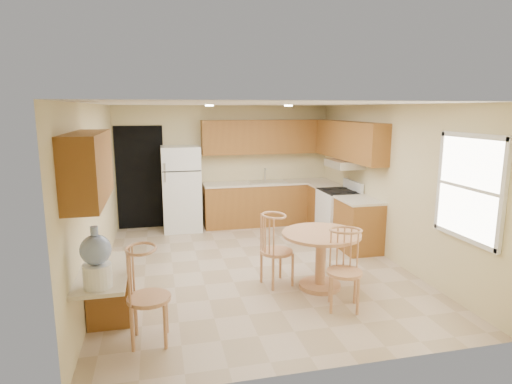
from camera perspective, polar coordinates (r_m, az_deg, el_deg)
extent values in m
plane|color=tan|center=(6.78, -0.27, -9.98)|extent=(5.50, 5.50, 0.00)
cube|color=white|center=(6.32, -0.29, 11.67)|extent=(4.50, 5.50, 0.02)
cube|color=beige|center=(9.10, -4.14, 3.56)|extent=(4.50, 0.02, 2.50)
cube|color=beige|center=(3.88, 8.86, -6.84)|extent=(4.50, 0.02, 2.50)
cube|color=beige|center=(6.33, -20.54, -0.42)|extent=(0.02, 5.50, 2.50)
cube|color=beige|center=(7.26, 17.30, 1.18)|extent=(0.02, 5.50, 2.50)
cube|color=black|center=(9.01, -15.17, 1.85)|extent=(0.90, 0.02, 2.10)
cube|color=#975F26|center=(9.13, 1.66, -1.58)|extent=(2.75, 0.60, 0.87)
cube|color=beige|center=(9.04, 1.67, 1.23)|extent=(2.75, 0.63, 0.04)
cube|color=#975F26|center=(8.92, 9.33, -2.03)|extent=(0.60, 0.59, 0.87)
cube|color=beige|center=(8.83, 9.43, 0.85)|extent=(0.63, 0.59, 0.04)
cube|color=#975F26|center=(7.64, 13.49, -4.42)|extent=(0.60, 0.80, 0.87)
cube|color=beige|center=(7.53, 13.64, -1.08)|extent=(0.63, 0.80, 0.04)
cube|color=#975F26|center=(9.06, 1.49, 7.37)|extent=(2.75, 0.33, 0.70)
cube|color=#975F26|center=(8.18, 12.25, 6.72)|extent=(0.33, 2.42, 0.70)
cube|color=#975F26|center=(4.65, -21.45, 3.09)|extent=(0.33, 1.40, 0.70)
cube|color=silver|center=(9.03, 1.52, 1.36)|extent=(0.78, 0.44, 0.01)
cube|color=silver|center=(8.16, 11.68, 3.70)|extent=(0.50, 0.76, 0.14)
cube|color=#975F26|center=(5.30, -18.93, -12.58)|extent=(0.48, 0.42, 0.72)
cube|color=beige|center=(4.81, -19.66, -10.10)|extent=(0.50, 1.20, 0.04)
cube|color=white|center=(5.72, 26.60, 0.49)|extent=(0.05, 1.00, 1.20)
cube|color=white|center=(5.65, 27.06, 6.68)|extent=(0.05, 1.10, 0.06)
cube|color=white|center=(5.85, 26.00, -5.50)|extent=(0.05, 1.10, 0.06)
cube|color=white|center=(5.32, 30.11, -0.54)|extent=(0.05, 0.06, 1.28)
cube|color=white|center=(6.12, 23.39, 1.38)|extent=(0.05, 0.06, 1.28)
cylinder|color=white|center=(7.42, -6.24, 11.40)|extent=(0.14, 0.14, 0.02)
cylinder|color=white|center=(7.72, 4.34, 11.42)|extent=(0.14, 0.14, 0.02)
cube|color=white|center=(8.72, -9.92, 0.45)|extent=(0.75, 0.70, 1.70)
cube|color=black|center=(8.31, -9.86, 2.73)|extent=(0.74, 0.01, 0.02)
cube|color=silver|center=(8.30, -12.01, 1.94)|extent=(0.03, 0.03, 0.18)
cube|color=silver|center=(8.27, -12.07, 3.31)|extent=(0.03, 0.03, 0.14)
cube|color=white|center=(8.30, 10.91, -2.96)|extent=(0.65, 0.76, 0.90)
cube|color=black|center=(8.21, 11.03, 0.12)|extent=(0.64, 0.75, 0.02)
cube|color=white|center=(8.31, 12.82, 0.85)|extent=(0.06, 0.76, 0.18)
cylinder|color=tan|center=(6.11, 8.50, -12.20)|extent=(0.57, 0.57, 0.06)
cylinder|color=tan|center=(5.98, 8.60, -9.09)|extent=(0.14, 0.14, 0.71)
cylinder|color=tan|center=(5.86, 8.71, -5.56)|extent=(1.07, 1.07, 0.04)
cylinder|color=tan|center=(6.01, 2.80, -7.96)|extent=(0.45, 0.45, 0.04)
cylinder|color=tan|center=(6.19, 0.94, -9.70)|extent=(0.04, 0.04, 0.48)
cylinder|color=tan|center=(6.27, 3.80, -9.44)|extent=(0.04, 0.04, 0.48)
cylinder|color=tan|center=(5.91, 1.70, -10.76)|extent=(0.04, 0.04, 0.48)
cylinder|color=tan|center=(5.99, 4.69, -10.47)|extent=(0.04, 0.04, 0.48)
cylinder|color=tan|center=(5.42, 11.70, -10.45)|extent=(0.44, 0.44, 0.04)
cylinder|color=tan|center=(5.58, 9.43, -12.31)|extent=(0.04, 0.04, 0.47)
cylinder|color=tan|center=(5.70, 12.39, -11.91)|extent=(0.04, 0.04, 0.47)
cylinder|color=tan|center=(5.32, 10.74, -13.58)|extent=(0.04, 0.04, 0.47)
cylinder|color=tan|center=(5.44, 13.83, -13.11)|extent=(0.04, 0.04, 0.47)
cylinder|color=tan|center=(4.72, -14.09, -13.59)|extent=(0.46, 0.46, 0.04)
cylinder|color=tan|center=(4.98, -15.88, -15.45)|extent=(0.04, 0.04, 0.49)
cylinder|color=tan|center=(4.97, -11.98, -15.31)|extent=(0.04, 0.04, 0.49)
cylinder|color=tan|center=(4.69, -16.06, -17.21)|extent=(0.04, 0.04, 0.49)
cylinder|color=tan|center=(4.68, -11.88, -17.06)|extent=(0.04, 0.04, 0.49)
cylinder|color=white|center=(4.38, -20.37, -10.41)|extent=(0.27, 0.27, 0.23)
sphere|color=#7F95C4|center=(4.29, -20.60, -7.22)|extent=(0.29, 0.29, 0.29)
cylinder|color=#7F95C4|center=(4.24, -20.77, -4.85)|extent=(0.07, 0.07, 0.08)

